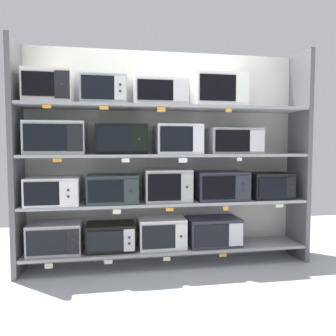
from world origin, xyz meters
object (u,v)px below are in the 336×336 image
microwave_6 (167,185)px  microwave_9 (56,138)px  microwave_16 (218,91)px  microwave_4 (54,191)px  microwave_12 (233,141)px  microwave_13 (49,87)px  microwave_15 (160,93)px  microwave_5 (113,189)px  microwave_1 (111,237)px  microwave_14 (104,91)px  microwave_7 (220,185)px  microwave_0 (55,238)px  microwave_8 (269,185)px  microwave_11 (178,139)px  microwave_10 (121,139)px  microwave_3 (213,231)px  microwave_2 (162,233)px

microwave_6 → microwave_9: bearing=180.0°
microwave_6 → microwave_16: (0.55, 0.00, 1.00)m
microwave_4 → microwave_12: 1.93m
microwave_13 → microwave_15: bearing=-0.0°
microwave_12 → microwave_5: bearing=180.0°
microwave_13 → microwave_6: bearing=-0.0°
microwave_1 → microwave_15: microwave_15 is taller
microwave_14 → microwave_16: size_ratio=0.81×
microwave_5 → microwave_15: bearing=0.0°
microwave_12 → microwave_1: bearing=180.0°
microwave_5 → microwave_6: bearing=-0.0°
microwave_1 → microwave_7: bearing=-0.0°
microwave_7 → microwave_15: bearing=180.0°
microwave_0 → microwave_8: (2.29, 0.00, 0.48)m
microwave_7 → microwave_11: size_ratio=1.17×
microwave_16 → microwave_14: bearing=-180.0°
microwave_7 → microwave_16: microwave_16 is taller
microwave_12 → microwave_13: size_ratio=1.24×
microwave_15 → microwave_7: bearing=-0.0°
microwave_0 → microwave_11: bearing=-0.0°
microwave_6 → microwave_13: microwave_13 is taller
microwave_6 → microwave_15: (-0.07, 0.00, 0.96)m
microwave_10 → microwave_16: bearing=0.0°
microwave_3 → microwave_5: bearing=180.0°
microwave_9 → microwave_15: (1.04, 0.00, 0.47)m
microwave_7 → microwave_13: microwave_13 is taller
microwave_8 → microwave_9: size_ratio=0.79×
microwave_10 → microwave_15: size_ratio=0.96×
microwave_3 → microwave_8: microwave_8 is taller
microwave_3 → microwave_13: 2.26m
microwave_2 → microwave_10: size_ratio=0.95×
microwave_4 → microwave_11: size_ratio=1.09×
microwave_4 → microwave_0: bearing=1.1°
microwave_3 → microwave_6: bearing=-180.0°
microwave_6 → microwave_3: bearing=0.0°
microwave_9 → microwave_1: bearing=0.0°
microwave_1 → microwave_12: (1.31, -0.00, 0.99)m
microwave_4 → microwave_16: bearing=0.0°
microwave_5 → microwave_10: microwave_10 is taller
microwave_3 → microwave_7: microwave_7 is taller
microwave_2 → microwave_12: bearing=-0.0°
microwave_6 → microwave_11: (0.11, -0.00, 0.48)m
microwave_9 → microwave_14: (0.47, -0.00, 0.47)m
microwave_0 → microwave_4: 0.48m
microwave_4 → microwave_6: 1.14m
microwave_4 → microwave_5: size_ratio=1.00×
microwave_11 → microwave_15: (-0.19, 0.00, 0.48)m
microwave_5 → microwave_16: 1.51m
microwave_13 → microwave_8: bearing=-0.0°
microwave_4 → microwave_10: 0.84m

